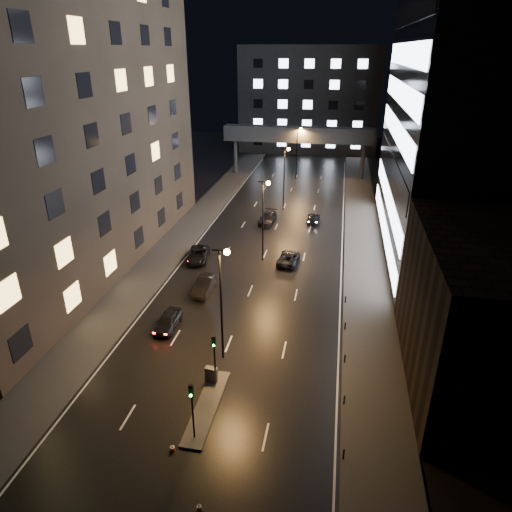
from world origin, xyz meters
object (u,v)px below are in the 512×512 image
(car_away_a, at_px, (168,321))
(car_away_b, at_px, (205,285))
(car_away_d, at_px, (268,218))
(utility_cabinet, at_px, (211,374))
(car_toward_b, at_px, (313,218))
(car_toward_a, at_px, (289,258))
(car_away_c, at_px, (198,255))

(car_away_a, height_order, car_away_b, car_away_b)
(car_away_b, bearing_deg, car_away_d, 83.05)
(car_away_d, height_order, utility_cabinet, car_away_d)
(car_away_d, relative_size, car_toward_b, 1.17)
(car_away_b, relative_size, car_toward_a, 0.98)
(car_toward_a, xyz_separation_m, car_toward_b, (1.99, 15.24, -0.03))
(car_toward_b, height_order, utility_cabinet, utility_cabinet)
(car_away_d, relative_size, utility_cabinet, 4.09)
(car_away_b, bearing_deg, car_away_a, -99.05)
(utility_cabinet, bearing_deg, car_toward_a, 87.13)
(car_away_a, relative_size, car_away_b, 0.91)
(car_away_c, distance_m, car_toward_b, 21.11)
(car_away_d, xyz_separation_m, car_toward_b, (6.74, 1.80, -0.11))
(car_away_c, relative_size, car_toward_b, 1.18)
(car_away_c, bearing_deg, car_away_b, -75.47)
(car_away_a, height_order, utility_cabinet, car_away_a)
(car_away_a, xyz_separation_m, car_away_b, (1.39, 7.49, 0.04))
(car_toward_a, xyz_separation_m, utility_cabinet, (-3.35, -23.17, 0.11))
(utility_cabinet, bearing_deg, car_toward_b, 87.45)
(car_toward_a, relative_size, utility_cabinet, 3.82)
(car_away_b, distance_m, car_away_c, 8.28)
(car_away_b, xyz_separation_m, car_toward_b, (10.05, 24.16, -0.14))
(car_away_a, bearing_deg, car_away_d, 80.01)
(car_away_a, relative_size, utility_cabinet, 3.40)
(car_toward_a, bearing_deg, car_toward_b, -93.30)
(car_away_b, height_order, car_away_c, car_away_b)
(car_away_b, xyz_separation_m, car_toward_a, (8.06, 8.91, -0.11))
(utility_cabinet, bearing_deg, car_away_a, 137.38)
(car_away_c, relative_size, car_toward_a, 1.07)
(car_toward_b, bearing_deg, car_away_d, 14.47)
(car_away_d, bearing_deg, car_toward_a, -66.75)
(car_away_b, distance_m, car_away_d, 22.60)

